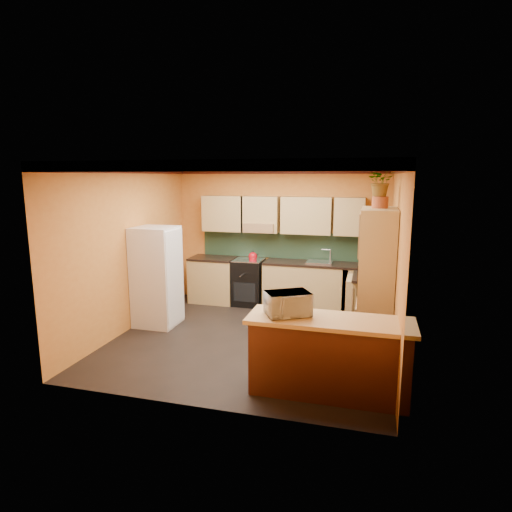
{
  "coord_description": "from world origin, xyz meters",
  "views": [
    {
      "loc": [
        1.75,
        -6.16,
        2.54
      ],
      "look_at": [
        -0.04,
        0.45,
        1.25
      ],
      "focal_mm": 30.0,
      "sensor_mm": 36.0,
      "label": 1
    }
  ],
  "objects_px": {
    "pantry": "(376,282)",
    "microwave": "(288,304)",
    "breakfast_bar": "(329,359)",
    "stove": "(249,282)",
    "fridge": "(157,277)",
    "base_cabinets_back": "(279,285)"
  },
  "relations": [
    {
      "from": "fridge",
      "to": "breakfast_bar",
      "type": "height_order",
      "value": "fridge"
    },
    {
      "from": "pantry",
      "to": "breakfast_bar",
      "type": "distance_m",
      "value": 1.61
    },
    {
      "from": "fridge",
      "to": "breakfast_bar",
      "type": "xyz_separation_m",
      "value": [
        3.09,
        -1.67,
        -0.41
      ]
    },
    {
      "from": "stove",
      "to": "fridge",
      "type": "bearing_deg",
      "value": -127.4
    },
    {
      "from": "fridge",
      "to": "base_cabinets_back",
      "type": "bearing_deg",
      "value": 40.58
    },
    {
      "from": "pantry",
      "to": "microwave",
      "type": "bearing_deg",
      "value": -125.43
    },
    {
      "from": "base_cabinets_back",
      "to": "breakfast_bar",
      "type": "distance_m",
      "value": 3.47
    },
    {
      "from": "fridge",
      "to": "breakfast_bar",
      "type": "relative_size",
      "value": 0.94
    },
    {
      "from": "stove",
      "to": "microwave",
      "type": "distance_m",
      "value": 3.57
    },
    {
      "from": "breakfast_bar",
      "to": "fridge",
      "type": "bearing_deg",
      "value": 151.66
    },
    {
      "from": "breakfast_bar",
      "to": "base_cabinets_back",
      "type": "bearing_deg",
      "value": 111.71
    },
    {
      "from": "stove",
      "to": "pantry",
      "type": "relative_size",
      "value": 0.43
    },
    {
      "from": "base_cabinets_back",
      "to": "fridge",
      "type": "distance_m",
      "value": 2.42
    },
    {
      "from": "base_cabinets_back",
      "to": "breakfast_bar",
      "type": "xyz_separation_m",
      "value": [
        1.28,
        -3.22,
        0.0
      ]
    },
    {
      "from": "base_cabinets_back",
      "to": "stove",
      "type": "bearing_deg",
      "value": -180.0
    },
    {
      "from": "fridge",
      "to": "pantry",
      "type": "xyz_separation_m",
      "value": [
        3.6,
        -0.26,
        0.2
      ]
    },
    {
      "from": "stove",
      "to": "breakfast_bar",
      "type": "height_order",
      "value": "stove"
    },
    {
      "from": "base_cabinets_back",
      "to": "breakfast_bar",
      "type": "relative_size",
      "value": 2.03
    },
    {
      "from": "fridge",
      "to": "breakfast_bar",
      "type": "distance_m",
      "value": 3.54
    },
    {
      "from": "base_cabinets_back",
      "to": "fridge",
      "type": "xyz_separation_m",
      "value": [
        -1.81,
        -1.55,
        0.41
      ]
    },
    {
      "from": "fridge",
      "to": "microwave",
      "type": "xyz_separation_m",
      "value": [
        2.6,
        -1.67,
        0.22
      ]
    },
    {
      "from": "stove",
      "to": "pantry",
      "type": "height_order",
      "value": "pantry"
    }
  ]
}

